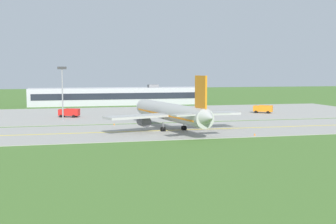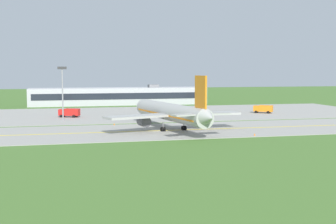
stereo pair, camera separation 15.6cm
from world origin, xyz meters
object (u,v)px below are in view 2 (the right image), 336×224
service_truck_fuel (69,112)px  apron_light_mast (62,87)px  airplane_lead (171,112)px  service_truck_baggage (263,109)px

service_truck_fuel → apron_light_mast: size_ratio=0.43×
service_truck_fuel → airplane_lead: bearing=-57.5°
airplane_lead → service_truck_baggage: airplane_lead is taller
service_truck_fuel → apron_light_mast: bearing=-101.2°
airplane_lead → apron_light_mast: apron_light_mast is taller
airplane_lead → apron_light_mast: (-23.88, 24.71, 5.19)m
apron_light_mast → service_truck_baggage: bearing=7.7°
airplane_lead → service_truck_fuel: 40.90m
service_truck_baggage → service_truck_fuel: size_ratio=0.96×
service_truck_fuel → service_truck_baggage: bearing=-1.1°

